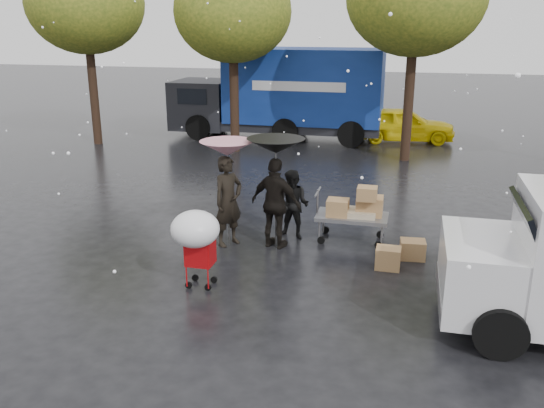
% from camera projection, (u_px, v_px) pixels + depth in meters
% --- Properties ---
extents(ground, '(90.00, 90.00, 0.00)m').
position_uv_depth(ground, '(257.00, 273.00, 10.83)').
color(ground, black).
rests_on(ground, ground).
extents(person_pink, '(0.76, 0.83, 1.91)m').
position_uv_depth(person_pink, '(228.00, 201.00, 11.92)').
color(person_pink, black).
rests_on(person_pink, ground).
extents(person_middle, '(0.83, 0.71, 1.51)m').
position_uv_depth(person_middle, '(293.00, 205.00, 12.34)').
color(person_middle, black).
rests_on(person_middle, ground).
extents(person_black, '(1.20, 0.76, 1.90)m').
position_uv_depth(person_black, '(276.00, 204.00, 11.77)').
color(person_black, black).
rests_on(person_black, ground).
extents(umbrella_pink, '(1.10, 1.10, 2.22)m').
position_uv_depth(umbrella_pink, '(227.00, 148.00, 11.58)').
color(umbrella_pink, '#4C4C4C').
rests_on(umbrella_pink, ground).
extents(umbrella_black, '(1.17, 1.17, 2.31)m').
position_uv_depth(umbrella_black, '(276.00, 146.00, 11.41)').
color(umbrella_black, '#4C4C4C').
rests_on(umbrella_black, ground).
extents(vendor_cart, '(1.52, 0.80, 1.27)m').
position_uv_depth(vendor_cart, '(356.00, 209.00, 12.14)').
color(vendor_cart, slate).
rests_on(vendor_cart, ground).
extents(shopping_cart, '(0.84, 0.84, 1.46)m').
position_uv_depth(shopping_cart, '(196.00, 233.00, 9.83)').
color(shopping_cart, '#B40A0E').
rests_on(shopping_cart, ground).
extents(blue_truck, '(8.30, 2.60, 3.50)m').
position_uv_depth(blue_truck, '(283.00, 94.00, 22.60)').
color(blue_truck, navy).
rests_on(blue_truck, ground).
extents(box_ground_near, '(0.47, 0.38, 0.42)m').
position_uv_depth(box_ground_near, '(388.00, 258.00, 10.96)').
color(box_ground_near, olive).
rests_on(box_ground_near, ground).
extents(box_ground_far, '(0.52, 0.42, 0.38)m').
position_uv_depth(box_ground_far, '(413.00, 249.00, 11.42)').
color(box_ground_far, olive).
rests_on(box_ground_far, ground).
extents(yellow_taxi, '(4.09, 2.03, 1.34)m').
position_uv_depth(yellow_taxi, '(403.00, 124.00, 22.30)').
color(yellow_taxi, yellow).
rests_on(yellow_taxi, ground).
extents(tree_row, '(21.60, 4.40, 7.12)m').
position_uv_depth(tree_row, '(322.00, 4.00, 18.65)').
color(tree_row, black).
rests_on(tree_row, ground).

